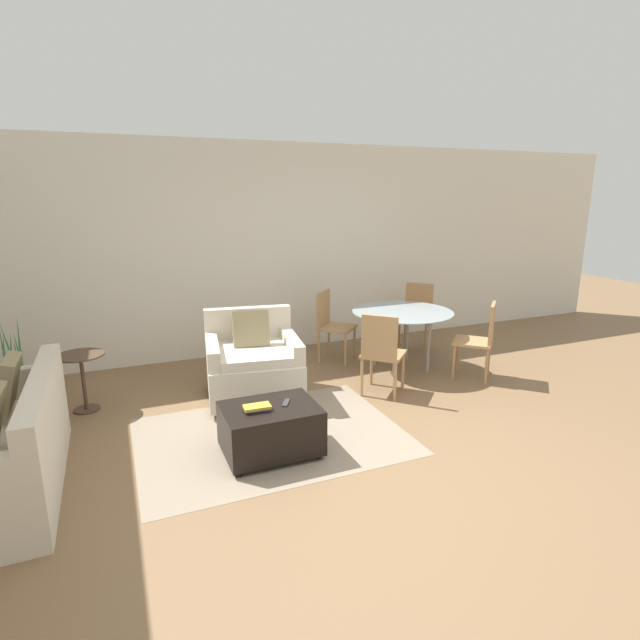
{
  "coord_description": "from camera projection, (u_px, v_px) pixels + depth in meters",
  "views": [
    {
      "loc": [
        -1.77,
        -3.1,
        2.09
      ],
      "look_at": [
        0.29,
        1.79,
        0.75
      ],
      "focal_mm": 28.0,
      "sensor_mm": 36.0,
      "label": 1
    }
  ],
  "objects": [
    {
      "name": "book_stack",
      "position": [
        257.0,
        408.0,
        3.98
      ],
      "size": [
        0.22,
        0.18,
        0.04
      ],
      "color": "black",
      "rests_on": "ottoman"
    },
    {
      "name": "dining_chair_far_left",
      "position": [
        331.0,
        321.0,
        6.39
      ],
      "size": [
        0.59,
        0.59,
        0.9
      ],
      "color": "tan",
      "rests_on": "ground_plane"
    },
    {
      "name": "ground_plane",
      "position": [
        374.0,
        466.0,
        3.95
      ],
      "size": [
        20.0,
        20.0,
        0.0
      ],
      "primitive_type": "plane",
      "color": "brown"
    },
    {
      "name": "armchair",
      "position": [
        253.0,
        364.0,
        5.21
      ],
      "size": [
        1.06,
        1.06,
        0.92
      ],
      "color": "beige",
      "rests_on": "ground_plane"
    },
    {
      "name": "dining_chair_near_left",
      "position": [
        381.0,
        349.0,
        5.22
      ],
      "size": [
        0.59,
        0.59,
        0.9
      ],
      "color": "tan",
      "rests_on": "ground_plane"
    },
    {
      "name": "potted_plant",
      "position": [
        20.0,
        397.0,
        4.74
      ],
      "size": [
        0.4,
        0.4,
        1.01
      ],
      "color": "maroon",
      "rests_on": "ground_plane"
    },
    {
      "name": "side_table",
      "position": [
        82.0,
        371.0,
        4.88
      ],
      "size": [
        0.45,
        0.45,
        0.58
      ],
      "color": "#4C3828",
      "rests_on": "ground_plane"
    },
    {
      "name": "tv_remote_primary",
      "position": [
        286.0,
        403.0,
        4.12
      ],
      "size": [
        0.11,
        0.15,
        0.01
      ],
      "color": "#333338",
      "rests_on": "ottoman"
    },
    {
      "name": "area_rug",
      "position": [
        271.0,
        436.0,
        4.44
      ],
      "size": [
        2.3,
        1.68,
        0.01
      ],
      "color": "gray",
      "rests_on": "ground_plane"
    },
    {
      "name": "couch",
      "position": [
        2.0,
        453.0,
        3.56
      ],
      "size": [
        0.84,
        1.75,
        0.89
      ],
      "color": "beige",
      "rests_on": "ground_plane"
    },
    {
      "name": "dining_table",
      "position": [
        402.0,
        317.0,
        6.02
      ],
      "size": [
        1.21,
        1.21,
        0.73
      ],
      "color": "#99A8AD",
      "rests_on": "ground_plane"
    },
    {
      "name": "ottoman",
      "position": [
        271.0,
        428.0,
        4.09
      ],
      "size": [
        0.77,
        0.58,
        0.41
      ],
      "color": "black",
      "rests_on": "ground_plane"
    },
    {
      "name": "wall_back",
      "position": [
        256.0,
        250.0,
        6.55
      ],
      "size": [
        12.0,
        0.06,
        2.75
      ],
      "color": "silver",
      "rests_on": "ground_plane"
    },
    {
      "name": "dining_chair_far_right",
      "position": [
        417.0,
        312.0,
        6.88
      ],
      "size": [
        0.59,
        0.59,
        0.9
      ],
      "color": "tan",
      "rests_on": "ground_plane"
    },
    {
      "name": "dining_chair_near_right",
      "position": [
        481.0,
        336.0,
        5.71
      ],
      "size": [
        0.59,
        0.59,
        0.9
      ],
      "color": "tan",
      "rests_on": "ground_plane"
    }
  ]
}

